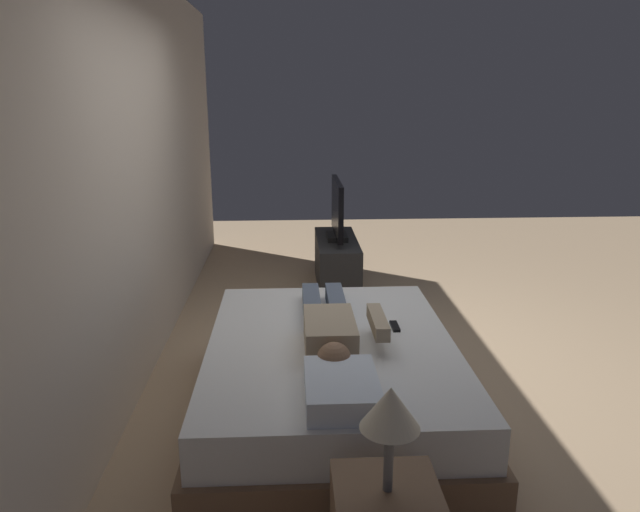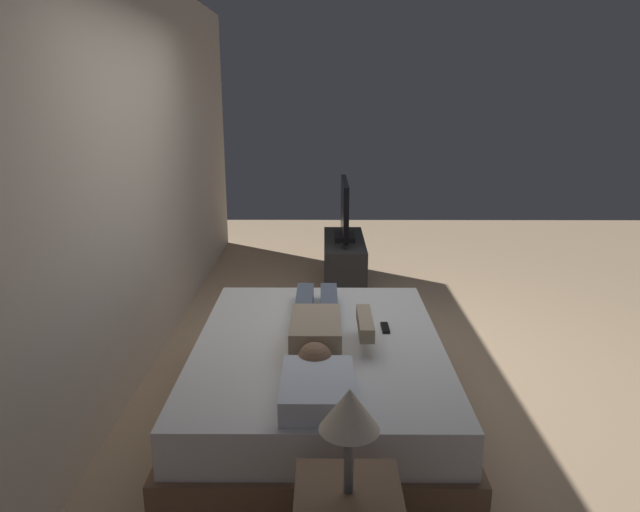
% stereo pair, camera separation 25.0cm
% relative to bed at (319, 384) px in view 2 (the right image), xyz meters
% --- Properties ---
extents(ground_plane, '(10.00, 10.00, 0.00)m').
position_rel_bed_xyz_m(ground_plane, '(0.77, -0.39, -0.26)').
color(ground_plane, tan).
extents(back_wall, '(6.40, 0.10, 2.80)m').
position_rel_bed_xyz_m(back_wall, '(1.17, 1.28, 1.14)').
color(back_wall, beige).
rests_on(back_wall, ground).
extents(bed, '(2.00, 1.50, 0.54)m').
position_rel_bed_xyz_m(bed, '(0.00, 0.00, 0.00)').
color(bed, brown).
rests_on(bed, ground).
extents(pillow, '(0.48, 0.34, 0.12)m').
position_rel_bed_xyz_m(pillow, '(-0.68, 0.00, 0.34)').
color(pillow, white).
rests_on(pillow, bed).
extents(person, '(1.26, 0.46, 0.18)m').
position_rel_bed_xyz_m(person, '(0.03, 0.00, 0.36)').
color(person, tan).
rests_on(person, bed).
extents(remote, '(0.15, 0.04, 0.02)m').
position_rel_bed_xyz_m(remote, '(0.18, -0.40, 0.29)').
color(remote, black).
rests_on(remote, bed).
extents(tv_stand, '(1.10, 0.40, 0.50)m').
position_rel_bed_xyz_m(tv_stand, '(2.57, -0.24, -0.01)').
color(tv_stand, '#2D2D2D').
rests_on(tv_stand, ground).
extents(tv, '(0.88, 0.20, 0.59)m').
position_rel_bed_xyz_m(tv, '(2.57, -0.24, 0.52)').
color(tv, black).
rests_on(tv, tv_stand).
extents(lamp, '(0.22, 0.22, 0.42)m').
position_rel_bed_xyz_m(lamp, '(-1.30, -0.12, 0.59)').
color(lamp, '#59595B').
rests_on(lamp, nightstand).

